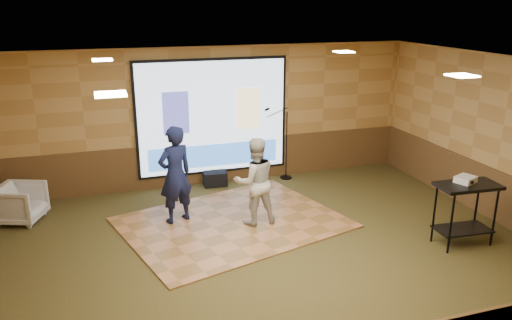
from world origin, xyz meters
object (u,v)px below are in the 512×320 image
object	(u,v)px
player_left	(175,175)
projector	(466,179)
mic_stand	(284,158)
banquet_chair	(20,203)
player_right	(255,181)
av_table	(466,201)
duffel_bag	(215,179)
dance_floor	(233,222)
projector_screen	(213,118)

from	to	relation	value
player_left	projector	size ratio (longest dim) A/B	5.73
mic_stand	banquet_chair	world-z (taller)	mic_stand
player_right	banquet_chair	distance (m)	4.33
av_table	banquet_chair	distance (m)	7.83
player_right	mic_stand	xyz separation A→B (m)	(1.37, 2.13, -0.33)
duffel_bag	dance_floor	bearing A→B (deg)	-94.23
av_table	banquet_chair	bearing A→B (deg)	155.63
player_left	av_table	size ratio (longest dim) A/B	1.69
projector_screen	player_left	size ratio (longest dim) A/B	1.85
mic_stand	av_table	bearing A→B (deg)	-89.16
projector	player_right	bearing A→B (deg)	128.40
projector	banquet_chair	world-z (taller)	projector
player_left	mic_stand	xyz separation A→B (m)	(2.71, 1.63, -0.43)
player_left	projector_screen	bearing A→B (deg)	-142.67
projector_screen	player_left	bearing A→B (deg)	-121.66
av_table	mic_stand	bearing A→B (deg)	113.19
player_left	banquet_chair	world-z (taller)	player_left
dance_floor	mic_stand	bearing A→B (deg)	48.62
projector	duffel_bag	bearing A→B (deg)	108.05
projector	mic_stand	bearing A→B (deg)	91.40
dance_floor	banquet_chair	bearing A→B (deg)	160.82
projector_screen	projector	world-z (taller)	projector_screen
player_left	projector	world-z (taller)	player_left
projector_screen	av_table	distance (m)	5.32
projector_screen	av_table	world-z (taller)	projector_screen
player_right	duffel_bag	size ratio (longest dim) A/B	3.18
av_table	duffel_bag	size ratio (longest dim) A/B	2.12
projector_screen	dance_floor	xyz separation A→B (m)	(-0.18, -2.20, -1.46)
player_left	dance_floor	bearing A→B (deg)	138.37
av_table	duffel_bag	distance (m)	5.19
duffel_bag	projector_screen	bearing A→B (deg)	80.59
player_right	duffel_bag	bearing A→B (deg)	-84.58
projector_screen	projector	xyz separation A→B (m)	(3.26, -4.07, -0.36)
projector_screen	player_left	world-z (taller)	projector_screen
player_left	projector	distance (m)	4.93
player_right	projector	world-z (taller)	player_right
projector_screen	projector	size ratio (longest dim) A/B	10.60
dance_floor	player_right	size ratio (longest dim) A/B	2.37
mic_stand	player_right	bearing A→B (deg)	-145.10
projector	duffel_bag	world-z (taller)	projector
player_right	projector	bearing A→B (deg)	149.97
player_right	projector	distance (m)	3.52
dance_floor	banquet_chair	size ratio (longest dim) A/B	4.88
player_left	banquet_chair	xyz separation A→B (m)	(-2.73, 0.92, -0.57)
av_table	dance_floor	bearing A→B (deg)	150.50
player_right	av_table	bearing A→B (deg)	148.78
dance_floor	av_table	world-z (taller)	av_table
av_table	player_right	bearing A→B (deg)	149.49
av_table	projector	distance (m)	0.36
banquet_chair	duffel_bag	world-z (taller)	banquet_chair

